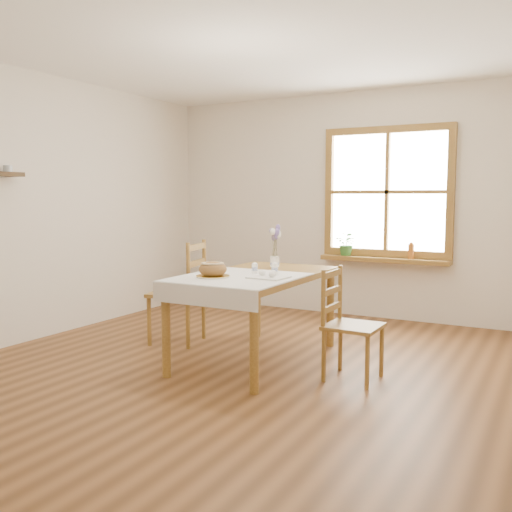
{
  "coord_description": "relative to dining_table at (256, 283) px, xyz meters",
  "views": [
    {
      "loc": [
        2.3,
        -3.9,
        1.4
      ],
      "look_at": [
        0.0,
        0.3,
        0.9
      ],
      "focal_mm": 40.0,
      "sensor_mm": 36.0,
      "label": 1
    }
  ],
  "objects": [
    {
      "name": "ground",
      "position": [
        0.0,
        -0.3,
        -0.66
      ],
      "size": [
        5.0,
        5.0,
        0.0
      ],
      "primitive_type": "plane",
      "color": "brown",
      "rests_on": "ground"
    },
    {
      "name": "room_walls",
      "position": [
        0.0,
        -0.3,
        1.04
      ],
      "size": [
        4.6,
        5.1,
        2.65
      ],
      "color": "beige",
      "rests_on": "ground"
    },
    {
      "name": "window",
      "position": [
        0.5,
        2.17,
        0.79
      ],
      "size": [
        1.46,
        0.08,
        1.46
      ],
      "color": "olive",
      "rests_on": "ground"
    },
    {
      "name": "window_sill",
      "position": [
        0.5,
        2.1,
        0.03
      ],
      "size": [
        1.46,
        0.2,
        0.05
      ],
      "color": "olive",
      "rests_on": "ground"
    },
    {
      "name": "dining_table",
      "position": [
        0.0,
        0.0,
        0.0
      ],
      "size": [
        0.9,
        1.6,
        0.75
      ],
      "color": "olive",
      "rests_on": "ground"
    },
    {
      "name": "table_linen",
      "position": [
        0.0,
        -0.3,
        0.09
      ],
      "size": [
        0.91,
        0.99,
        0.01
      ],
      "primitive_type": "cube",
      "color": "silver",
      "rests_on": "dining_table"
    },
    {
      "name": "chair_left",
      "position": [
        -0.96,
        0.17,
        -0.17
      ],
      "size": [
        0.57,
        0.55,
        0.98
      ],
      "primitive_type": null,
      "rotation": [
        0.0,
        0.0,
        -1.36
      ],
      "color": "olive",
      "rests_on": "ground"
    },
    {
      "name": "chair_right",
      "position": [
        0.9,
        -0.1,
        -0.24
      ],
      "size": [
        0.43,
        0.41,
        0.85
      ],
      "primitive_type": null,
      "rotation": [
        0.0,
        0.0,
        1.55
      ],
      "color": "olive",
      "rests_on": "ground"
    },
    {
      "name": "bread_plate",
      "position": [
        -0.16,
        -0.42,
        0.1
      ],
      "size": [
        0.28,
        0.28,
        0.01
      ],
      "primitive_type": "cylinder",
      "rotation": [
        0.0,
        0.0,
        -0.08
      ],
      "color": "white",
      "rests_on": "table_linen"
    },
    {
      "name": "bread_loaf",
      "position": [
        -0.16,
        -0.42,
        0.17
      ],
      "size": [
        0.22,
        0.22,
        0.12
      ],
      "primitive_type": "ellipsoid",
      "color": "olive",
      "rests_on": "bread_plate"
    },
    {
      "name": "egg_napkin",
      "position": [
        0.25,
        -0.24,
        0.1
      ],
      "size": [
        0.3,
        0.26,
        0.01
      ],
      "primitive_type": "cube",
      "rotation": [
        0.0,
        0.0,
        -0.06
      ],
      "color": "silver",
      "rests_on": "table_linen"
    },
    {
      "name": "eggs",
      "position": [
        0.25,
        -0.24,
        0.13
      ],
      "size": [
        0.23,
        0.21,
        0.05
      ],
      "primitive_type": null,
      "rotation": [
        0.0,
        0.0,
        -0.06
      ],
      "color": "white",
      "rests_on": "egg_napkin"
    },
    {
      "name": "salt_shaker",
      "position": [
        0.02,
        -0.06,
        0.14
      ],
      "size": [
        0.06,
        0.06,
        0.09
      ],
      "primitive_type": "cylinder",
      "rotation": [
        0.0,
        0.0,
        -0.28
      ],
      "color": "white",
      "rests_on": "table_linen"
    },
    {
      "name": "pepper_shaker",
      "position": [
        0.19,
        -0.03,
        0.15
      ],
      "size": [
        0.07,
        0.07,
        0.1
      ],
      "primitive_type": "cylinder",
      "rotation": [
        0.0,
        0.0,
        0.38
      ],
      "color": "white",
      "rests_on": "table_linen"
    },
    {
      "name": "flower_vase",
      "position": [
        -0.05,
        0.44,
        0.13
      ],
      "size": [
        0.1,
        0.1,
        0.09
      ],
      "primitive_type": "cylinder",
      "rotation": [
        0.0,
        0.0,
        -0.25
      ],
      "color": "white",
      "rests_on": "dining_table"
    },
    {
      "name": "lavender_bouquet",
      "position": [
        -0.05,
        0.44,
        0.32
      ],
      "size": [
        0.15,
        0.15,
        0.28
      ],
      "primitive_type": null,
      "color": "#6A5699",
      "rests_on": "flower_vase"
    },
    {
      "name": "potted_plant",
      "position": [
        0.06,
        2.1,
        0.16
      ],
      "size": [
        0.29,
        0.31,
        0.21
      ],
      "primitive_type": "imported",
      "rotation": [
        0.0,
        0.0,
        -0.19
      ],
      "color": "#35722D",
      "rests_on": "window_sill"
    },
    {
      "name": "amber_bottle",
      "position": [
        0.8,
        2.1,
        0.14
      ],
      "size": [
        0.07,
        0.07,
        0.19
      ],
      "primitive_type": "cylinder",
      "rotation": [
        0.0,
        0.0,
        -0.02
      ],
      "color": "#B16120",
      "rests_on": "window_sill"
    }
  ]
}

